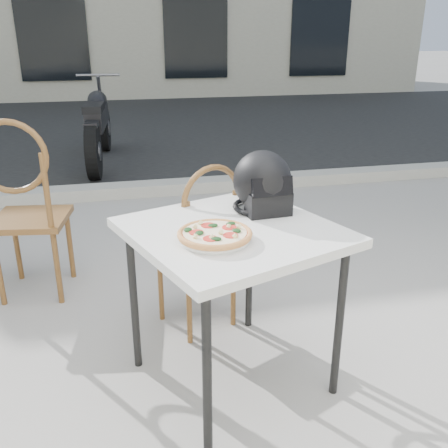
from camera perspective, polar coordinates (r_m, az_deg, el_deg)
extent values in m
plane|color=#999691|center=(2.67, 2.10, -15.59)|extent=(80.00, 80.00, 0.00)
cube|color=black|center=(9.22, -9.33, 10.87)|extent=(30.00, 8.00, 0.00)
cube|color=#9B9991|center=(5.33, -6.22, 4.20)|extent=(30.00, 0.25, 0.12)
cube|color=black|center=(13.10, -19.05, 20.05)|extent=(1.60, 0.08, 2.20)
cube|color=black|center=(13.24, -3.25, 21.08)|extent=(1.60, 0.08, 2.20)
cube|color=black|center=(14.19, 10.93, 20.76)|extent=(1.60, 0.08, 2.20)
cube|color=silver|center=(2.19, 1.02, -0.95)|extent=(1.07, 1.07, 0.04)
cylinder|color=black|center=(1.97, -1.95, -17.10)|extent=(0.05, 0.05, 0.76)
cylinder|color=black|center=(2.34, 13.04, -10.98)|extent=(0.05, 0.05, 0.76)
cylinder|color=black|center=(2.49, -10.26, -8.55)|extent=(0.05, 0.05, 0.76)
cylinder|color=black|center=(2.79, 2.93, -4.85)|extent=(0.05, 0.05, 0.76)
cylinder|color=white|center=(2.05, -1.05, -1.76)|extent=(0.36, 0.36, 0.01)
torus|color=white|center=(2.04, -1.05, -1.62)|extent=(0.38, 0.38, 0.02)
cylinder|color=#D18B4C|center=(2.04, -1.06, -1.25)|extent=(0.37, 0.37, 0.01)
torus|color=#D18B4C|center=(2.04, -1.06, -1.08)|extent=(0.38, 0.38, 0.02)
cylinder|color=red|center=(2.03, -1.06, -1.06)|extent=(0.33, 0.33, 0.00)
cylinder|color=#FFE9C3|center=(2.03, -1.06, -0.97)|extent=(0.32, 0.32, 0.00)
cylinder|color=red|center=(2.07, 0.61, -0.38)|extent=(0.07, 0.07, 0.00)
cylinder|color=red|center=(2.10, -1.83, -0.15)|extent=(0.07, 0.07, 0.00)
cylinder|color=red|center=(2.03, -3.18, -0.97)|extent=(0.07, 0.07, 0.00)
cylinder|color=red|center=(1.96, -1.56, -1.66)|extent=(0.07, 0.07, 0.00)
cylinder|color=red|center=(1.99, 0.76, -1.29)|extent=(0.07, 0.07, 0.00)
ellipsoid|color=#133614|center=(2.09, -1.27, -0.16)|extent=(0.05, 0.04, 0.01)
ellipsoid|color=#133614|center=(2.01, -2.84, -1.02)|extent=(0.05, 0.05, 0.01)
ellipsoid|color=#133614|center=(2.04, 1.45, -0.75)|extent=(0.05, 0.05, 0.01)
ellipsoid|color=#133614|center=(1.96, -0.90, -1.70)|extent=(0.05, 0.05, 0.01)
ellipsoid|color=#133614|center=(2.11, 0.76, 0.04)|extent=(0.05, 0.05, 0.01)
ellipsoid|color=#133614|center=(2.05, -4.16, -0.65)|extent=(0.05, 0.05, 0.01)
cylinder|color=#EEDE91|center=(2.01, -0.37, -0.97)|extent=(0.02, 0.03, 0.02)
cylinder|color=#EEDE91|center=(2.07, -3.33, -0.29)|extent=(0.03, 0.02, 0.02)
cylinder|color=#EEDE91|center=(2.07, 0.53, -0.28)|extent=(0.03, 0.03, 0.02)
cylinder|color=#EEDE91|center=(2.11, -2.71, 0.12)|extent=(0.02, 0.03, 0.02)
cylinder|color=#EEDE91|center=(1.97, 1.26, -1.37)|extent=(0.03, 0.02, 0.02)
cylinder|color=#EEDE91|center=(1.97, -3.29, -1.41)|extent=(0.03, 0.03, 0.02)
cylinder|color=#EEDE91|center=(2.07, 1.74, -0.30)|extent=(0.02, 0.03, 0.02)
cylinder|color=#EEDE91|center=(1.96, -1.40, -1.50)|extent=(0.03, 0.02, 0.02)
ellipsoid|color=black|center=(2.37, 4.40, 4.97)|extent=(0.30, 0.31, 0.29)
cube|color=black|center=(2.32, 5.11, 2.34)|extent=(0.21, 0.12, 0.11)
torus|color=black|center=(2.41, 4.31, 2.05)|extent=(0.30, 0.30, 0.02)
cube|color=black|center=(2.26, 5.55, 4.25)|extent=(0.20, 0.05, 0.09)
cube|color=brown|center=(2.80, -3.23, -3.70)|extent=(0.50, 0.50, 0.03)
cylinder|color=brown|center=(3.09, -2.40, -5.70)|extent=(0.04, 0.04, 0.41)
cylinder|color=brown|center=(2.95, -7.24, -7.26)|extent=(0.04, 0.04, 0.41)
cylinder|color=brown|center=(2.87, 1.06, -7.86)|extent=(0.04, 0.04, 0.41)
cylinder|color=brown|center=(2.72, -3.99, -9.70)|extent=(0.04, 0.04, 0.41)
cylinder|color=brown|center=(2.69, 1.25, -0.21)|extent=(0.04, 0.04, 0.39)
cylinder|color=brown|center=(2.53, -4.11, -1.71)|extent=(0.04, 0.04, 0.39)
torus|color=brown|center=(2.54, -1.38, 2.79)|extent=(0.35, 0.18, 0.37)
cube|color=brown|center=(3.36, -21.23, 0.50)|extent=(0.51, 0.51, 0.04)
cylinder|color=brown|center=(3.56, -17.20, -2.26)|extent=(0.04, 0.04, 0.49)
cylinder|color=brown|center=(3.66, -22.60, -2.33)|extent=(0.04, 0.04, 0.49)
cylinder|color=brown|center=(3.25, -18.51, -4.72)|extent=(0.04, 0.04, 0.49)
cylinder|color=brown|center=(3.07, -19.60, 3.42)|extent=(0.04, 0.04, 0.46)
torus|color=brown|center=(3.07, -23.29, 7.02)|extent=(0.43, 0.10, 0.43)
cylinder|color=black|center=(7.41, -13.56, 10.64)|extent=(0.18, 0.66, 0.65)
cylinder|color=slate|center=(7.41, -13.56, 10.64)|extent=(0.17, 0.23, 0.22)
cylinder|color=black|center=(5.93, -14.68, 8.02)|extent=(0.18, 0.66, 0.65)
cylinder|color=slate|center=(5.93, -14.68, 8.02)|extent=(0.17, 0.23, 0.22)
cube|color=black|center=(6.62, -14.27, 11.77)|extent=(0.29, 1.15, 0.24)
ellipsoid|color=black|center=(6.76, -14.29, 13.53)|extent=(0.28, 0.47, 0.24)
cube|color=black|center=(6.28, -14.67, 12.76)|extent=(0.26, 0.56, 0.09)
cylinder|color=slate|center=(7.27, -13.85, 13.20)|extent=(0.08, 0.35, 0.77)
cylinder|color=slate|center=(7.10, -14.22, 16.17)|extent=(0.56, 0.08, 0.03)
cube|color=black|center=(5.89, -14.94, 10.94)|extent=(0.17, 0.25, 0.05)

